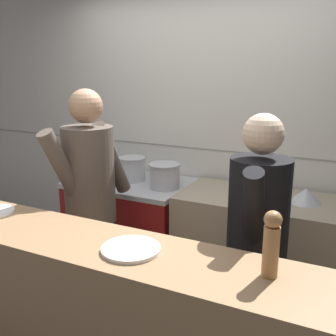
# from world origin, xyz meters

# --- Properties ---
(wall_back_tiled) EXTENTS (8.00, 0.06, 2.60)m
(wall_back_tiled) POSITION_xyz_m (0.00, 1.46, 1.30)
(wall_back_tiled) COLOR silver
(wall_back_tiled) RESTS_ON ground_plane
(oven_range) EXTENTS (1.03, 0.71, 0.88)m
(oven_range) POSITION_xyz_m (-0.52, 1.06, 0.44)
(oven_range) COLOR maroon
(oven_range) RESTS_ON ground_plane
(prep_counter) EXTENTS (1.24, 0.65, 0.90)m
(prep_counter) POSITION_xyz_m (0.63, 1.06, 0.45)
(prep_counter) COLOR gray
(prep_counter) RESTS_ON ground_plane
(pass_counter) EXTENTS (2.72, 0.45, 1.03)m
(pass_counter) POSITION_xyz_m (0.11, -0.34, 0.51)
(pass_counter) COLOR #93704C
(pass_counter) RESTS_ON ground_plane
(stock_pot) EXTENTS (0.24, 0.24, 0.21)m
(stock_pot) POSITION_xyz_m (-0.83, 1.12, 1.00)
(stock_pot) COLOR beige
(stock_pot) RESTS_ON oven_range
(sauce_pot) EXTENTS (0.25, 0.25, 0.20)m
(sauce_pot) POSITION_xyz_m (-0.52, 1.10, 0.99)
(sauce_pot) COLOR #B7BABF
(sauce_pot) RESTS_ON oven_range
(braising_pot) EXTENTS (0.26, 0.26, 0.20)m
(braising_pot) POSITION_xyz_m (-0.16, 1.01, 0.99)
(braising_pot) COLOR #B7BABF
(braising_pot) RESTS_ON oven_range
(mixing_bowl_steel) EXTENTS (0.23, 0.23, 0.11)m
(mixing_bowl_steel) POSITION_xyz_m (0.94, 1.09, 0.96)
(mixing_bowl_steel) COLOR #B7BABF
(mixing_bowl_steel) RESTS_ON prep_counter
(chefs_knife) EXTENTS (0.30, 0.19, 0.02)m
(chefs_knife) POSITION_xyz_m (0.69, 0.98, 0.91)
(chefs_knife) COLOR #B7BABF
(chefs_knife) RESTS_ON prep_counter
(plated_dish_appetiser) EXTENTS (0.27, 0.27, 0.02)m
(plated_dish_appetiser) POSITION_xyz_m (0.35, -0.34, 1.04)
(plated_dish_appetiser) COLOR white
(plated_dish_appetiser) RESTS_ON pass_counter
(pepper_mill) EXTENTS (0.07, 0.07, 0.28)m
(pepper_mill) POSITION_xyz_m (0.97, -0.29, 1.17)
(pepper_mill) COLOR #AD7A47
(pepper_mill) RESTS_ON pass_counter
(chef_head_cook) EXTENTS (0.42, 0.75, 1.71)m
(chef_head_cook) POSITION_xyz_m (-0.40, 0.33, 0.95)
(chef_head_cook) COLOR black
(chef_head_cook) RESTS_ON ground_plane
(chef_sous) EXTENTS (0.37, 0.71, 1.62)m
(chef_sous) POSITION_xyz_m (0.79, 0.26, 0.90)
(chef_sous) COLOR black
(chef_sous) RESTS_ON ground_plane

